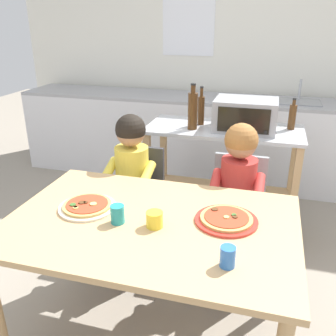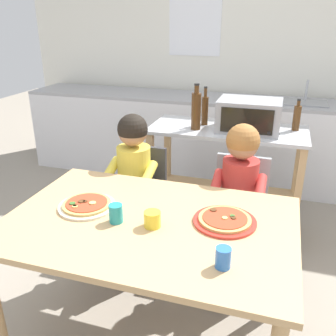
% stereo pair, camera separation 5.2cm
% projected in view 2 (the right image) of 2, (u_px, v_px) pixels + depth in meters
% --- Properties ---
extents(ground_plane, '(10.55, 10.55, 0.00)m').
position_uv_depth(ground_plane, '(196.00, 237.00, 2.97)').
color(ground_plane, gray).
extents(back_wall_tiled, '(4.77, 0.13, 2.70)m').
position_uv_depth(back_wall_tiled, '(236.00, 46.00, 3.90)').
color(back_wall_tiled, white).
rests_on(back_wall_tiled, ground).
extents(kitchen_counter, '(4.29, 0.60, 1.08)m').
position_uv_depth(kitchen_counter, '(224.00, 140.00, 3.89)').
color(kitchen_counter, silver).
rests_on(kitchen_counter, ground).
extents(kitchen_island_cart, '(1.18, 0.52, 0.86)m').
position_uv_depth(kitchen_island_cart, '(226.00, 163.00, 2.90)').
color(kitchen_island_cart, '#B7BABF').
rests_on(kitchen_island_cart, ground).
extents(toaster_oven, '(0.45, 0.34, 0.23)m').
position_uv_depth(toaster_oven, '(249.00, 115.00, 2.69)').
color(toaster_oven, '#999BA0').
rests_on(toaster_oven, kitchen_island_cart).
extents(bottle_clear_vinegar, '(0.05, 0.05, 0.30)m').
position_uv_depth(bottle_clear_vinegar, '(205.00, 110.00, 2.84)').
color(bottle_clear_vinegar, '#4C2D14').
rests_on(bottle_clear_vinegar, kitchen_island_cart).
extents(bottle_tall_green_wine, '(0.07, 0.07, 0.34)m').
position_uv_depth(bottle_tall_green_wine, '(196.00, 110.00, 2.71)').
color(bottle_tall_green_wine, '#4C2D14').
rests_on(bottle_tall_green_wine, kitchen_island_cart).
extents(bottle_dark_olive_oil, '(0.05, 0.05, 0.23)m').
position_uv_depth(bottle_dark_olive_oil, '(297.00, 117.00, 2.71)').
color(bottle_dark_olive_oil, '#4C2D14').
rests_on(bottle_dark_olive_oil, kitchen_island_cart).
extents(dining_table, '(1.37, 0.91, 0.75)m').
position_uv_depth(dining_table, '(150.00, 237.00, 1.79)').
color(dining_table, tan).
rests_on(dining_table, ground).
extents(dining_chair_left, '(0.36, 0.36, 0.81)m').
position_uv_depth(dining_chair_left, '(139.00, 196.00, 2.58)').
color(dining_chair_left, '#333338').
rests_on(dining_chair_left, ground).
extents(dining_chair_right, '(0.36, 0.36, 0.81)m').
position_uv_depth(dining_chair_right, '(238.00, 210.00, 2.40)').
color(dining_chair_right, gray).
rests_on(dining_chair_right, ground).
extents(child_in_yellow_shirt, '(0.32, 0.42, 1.06)m').
position_uv_depth(child_in_yellow_shirt, '(131.00, 175.00, 2.39)').
color(child_in_yellow_shirt, '#424C6B').
rests_on(child_in_yellow_shirt, ground).
extents(child_in_red_shirt, '(0.32, 0.42, 1.05)m').
position_uv_depth(child_in_red_shirt, '(238.00, 188.00, 2.22)').
color(child_in_red_shirt, '#424C6B').
rests_on(child_in_red_shirt, ground).
extents(pizza_plate_cream, '(0.29, 0.29, 0.03)m').
position_uv_depth(pizza_plate_cream, '(87.00, 205.00, 1.86)').
color(pizza_plate_cream, beige).
rests_on(pizza_plate_cream, dining_table).
extents(pizza_plate_red_rimmed, '(0.30, 0.30, 0.03)m').
position_uv_depth(pizza_plate_red_rimmed, '(225.00, 220.00, 1.73)').
color(pizza_plate_red_rimmed, red).
rests_on(pizza_plate_red_rimmed, dining_table).
extents(drinking_cup_teal, '(0.07, 0.07, 0.09)m').
position_uv_depth(drinking_cup_teal, '(116.00, 213.00, 1.72)').
color(drinking_cup_teal, teal).
rests_on(drinking_cup_teal, dining_table).
extents(drinking_cup_blue, '(0.06, 0.06, 0.09)m').
position_uv_depth(drinking_cup_blue, '(223.00, 258.00, 1.41)').
color(drinking_cup_blue, blue).
rests_on(drinking_cup_blue, dining_table).
extents(drinking_cup_yellow, '(0.08, 0.08, 0.08)m').
position_uv_depth(drinking_cup_yellow, '(152.00, 219.00, 1.68)').
color(drinking_cup_yellow, yellow).
rests_on(drinking_cup_yellow, dining_table).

